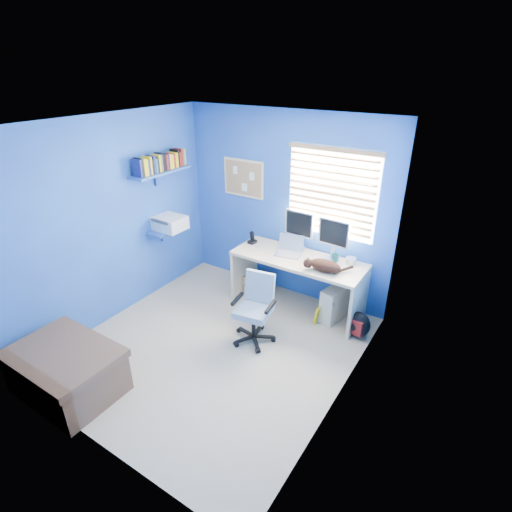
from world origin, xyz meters
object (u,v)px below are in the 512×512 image
Objects in this scene: cat at (325,266)px; tower_pc at (335,303)px; office_chair at (255,317)px; laptop at (289,247)px; desk at (297,283)px.

tower_pc is (0.11, 0.17, -0.59)m from cat.
cat is at bearing 54.30° from office_chair.
laptop is 0.40× the size of office_chair.
tower_pc is (0.53, 0.03, -0.14)m from desk.
cat is 0.48× the size of office_chair.
office_chair is (0.06, -0.90, -0.54)m from laptop.
cat reaches higher than desk.
desk is at bearing -164.70° from tower_pc.
desk is at bearing -21.31° from laptop.
office_chair reaches higher than tower_pc.
desk is 0.56m from tower_pc.
cat is at bearing -111.19° from tower_pc.
laptop is 1.05m from office_chair.
desk is at bearing 139.62° from cat.
office_chair is (-0.64, -0.90, 0.08)m from tower_pc.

